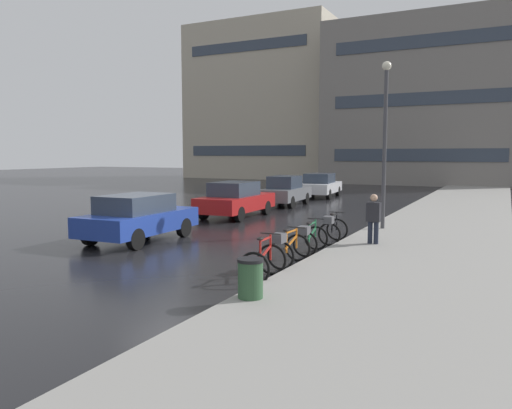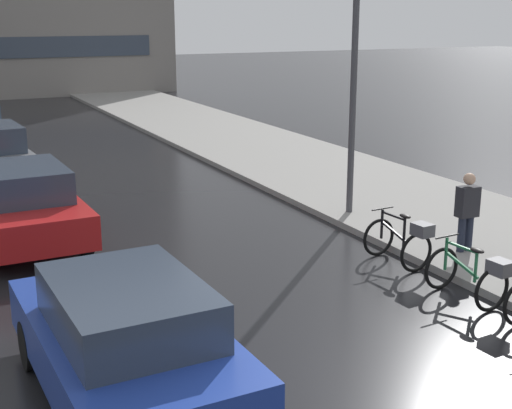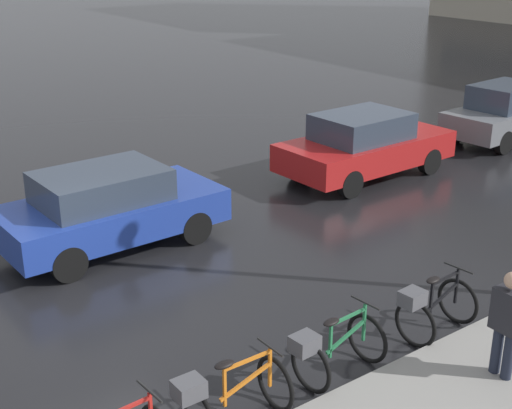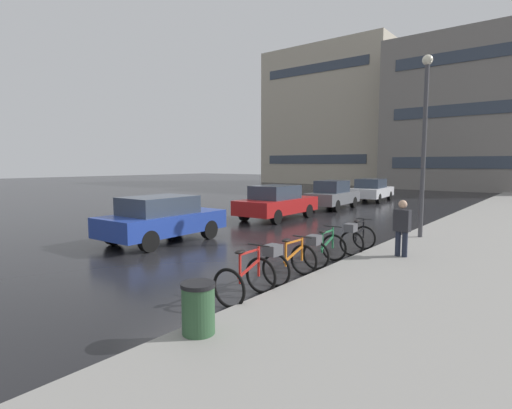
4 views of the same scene
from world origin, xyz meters
TOP-DOWN VIEW (x-y plane):
  - ground_plane at (0.00, 0.00)m, footprint 140.00×140.00m
  - sidewalk_kerb at (6.00, 10.00)m, footprint 4.80×60.00m
  - bicycle_nearest at (3.35, -1.24)m, footprint 0.79×1.10m
  - bicycle_second at (3.31, 0.19)m, footprint 0.73×1.43m
  - bicycle_third at (3.26, 1.86)m, footprint 0.79×1.43m
  - bicycle_farthest at (3.32, 3.74)m, footprint 0.79×1.38m
  - car_blue at (-2.42, 1.41)m, footprint 2.06×4.19m
  - car_red at (-2.59, 8.15)m, footprint 2.04×4.45m
  - car_grey at (-2.55, 13.63)m, footprint 1.95×4.19m
  - car_white at (-2.64, 19.45)m, footprint 2.36×4.56m
  - pedestrian at (4.64, 3.59)m, footprint 0.41×0.25m
  - streetlamp at (4.20, 6.82)m, footprint 0.33×0.33m
  - trash_bin at (3.95, -3.03)m, footprint 0.49×0.49m
  - building_facade_main at (0.98, 38.04)m, footprint 17.62×8.83m
  - building_facade_side at (-17.37, 41.36)m, footprint 16.80×8.38m

SIDE VIEW (x-z plane):
  - ground_plane at x=0.00m, z-range 0.00..0.00m
  - sidewalk_kerb at x=6.00m, z-range 0.00..0.14m
  - bicycle_nearest at x=3.35m, z-range -0.09..0.91m
  - trash_bin at x=3.95m, z-range 0.00..0.88m
  - bicycle_third at x=3.26m, z-range 0.01..0.96m
  - bicycle_second at x=3.31m, z-range 0.01..0.98m
  - bicycle_farthest at x=3.32m, z-range 0.01..0.99m
  - car_white at x=-2.64m, z-range 0.01..1.55m
  - car_blue at x=-2.42m, z-range 0.03..1.54m
  - car_red at x=-2.59m, z-range 0.00..1.58m
  - car_grey at x=-2.55m, z-range -0.01..1.61m
  - pedestrian at x=4.64m, z-range 0.10..1.73m
  - streetlamp at x=4.20m, z-range 0.57..6.58m
  - building_facade_main at x=0.98m, z-range 0.00..14.89m
  - building_facade_side at x=-17.37m, z-range 0.00..17.35m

